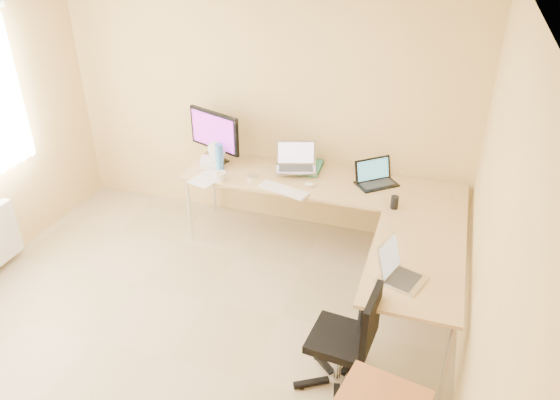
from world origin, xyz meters
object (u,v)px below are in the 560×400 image
(keyboard, at_px, (284,190))
(laptop_return, at_px, (403,267))
(water_bottle, at_px, (219,157))
(office_chair, at_px, (340,330))
(laptop_black, at_px, (378,174))
(mug, at_px, (221,177))
(desk_return, at_px, (411,297))
(desk_fan, at_px, (218,154))
(monitor, at_px, (215,137))
(laptop_center, at_px, (296,157))
(desk_main, at_px, (321,214))

(keyboard, xyz_separation_m, laptop_return, (1.19, -0.99, 0.11))
(water_bottle, height_order, office_chair, water_bottle)
(laptop_black, relative_size, laptop_return, 1.04)
(keyboard, height_order, mug, mug)
(mug, xyz_separation_m, laptop_return, (1.81, -0.99, 0.07))
(mug, height_order, water_bottle, water_bottle)
(keyboard, relative_size, laptop_return, 1.36)
(desk_return, distance_m, mug, 2.05)
(laptop_return, bearing_deg, mug, 80.13)
(water_bottle, relative_size, desk_fan, 1.09)
(laptop_black, xyz_separation_m, office_chair, (0.05, -1.75, -0.35))
(laptop_black, distance_m, water_bottle, 1.52)
(monitor, xyz_separation_m, keyboard, (0.84, -0.39, -0.26))
(desk_return, bearing_deg, office_chair, -122.13)
(laptop_return, bearing_deg, laptop_center, 59.81)
(monitor, distance_m, laptop_center, 0.85)
(office_chair, bearing_deg, desk_return, 63.43)
(desk_return, bearing_deg, water_bottle, 155.05)
(laptop_center, distance_m, desk_fan, 0.79)
(mug, bearing_deg, desk_fan, 116.85)
(monitor, height_order, office_chair, monitor)
(monitor, xyz_separation_m, laptop_return, (2.02, -1.37, -0.15))
(laptop_black, bearing_deg, office_chair, -128.05)
(laptop_center, bearing_deg, office_chair, -81.46)
(laptop_return, bearing_deg, desk_fan, 75.33)
(desk_return, bearing_deg, mug, 159.54)
(mug, bearing_deg, desk_return, -20.46)
(monitor, distance_m, office_chair, 2.48)
(office_chair, bearing_deg, monitor, 139.34)
(desk_fan, bearing_deg, mug, -48.97)
(desk_main, distance_m, laptop_black, 0.70)
(desk_return, bearing_deg, laptop_black, 113.49)
(monitor, relative_size, laptop_center, 1.61)
(water_bottle, bearing_deg, desk_return, -24.95)
(laptop_center, bearing_deg, water_bottle, 173.88)
(desk_main, relative_size, water_bottle, 9.84)
(desk_main, height_order, water_bottle, water_bottle)
(desk_fan, bearing_deg, desk_main, 13.46)
(laptop_return, relative_size, office_chair, 0.41)
(mug, height_order, desk_fan, desk_fan)
(desk_main, bearing_deg, desk_return, -45.73)
(water_bottle, xyz_separation_m, laptop_return, (1.91, -1.21, -0.02))
(mug, bearing_deg, keyboard, 0.00)
(keyboard, xyz_separation_m, mug, (-0.62, 0.00, 0.04))
(desk_fan, distance_m, laptop_return, 2.35)
(desk_main, height_order, keyboard, keyboard)
(monitor, height_order, laptop_center, monitor)
(water_bottle, bearing_deg, keyboard, -17.03)
(water_bottle, bearing_deg, laptop_black, 6.09)
(desk_main, bearing_deg, laptop_black, 9.74)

